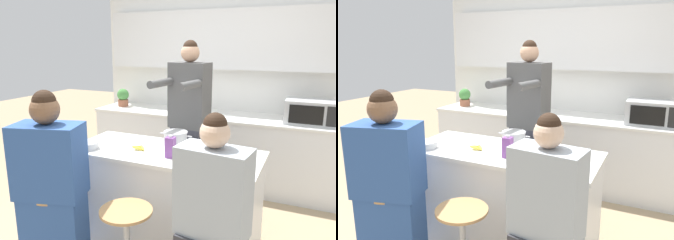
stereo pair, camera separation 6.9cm
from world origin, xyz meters
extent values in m
cube|color=silver|center=(0.00, 1.96, 1.35)|extent=(3.57, 0.06, 2.70)
cube|color=silver|center=(0.00, 1.85, 1.83)|extent=(3.28, 0.16, 0.75)
cube|color=silver|center=(0.00, 1.60, 0.43)|extent=(3.28, 0.64, 0.87)
cube|color=silver|center=(0.00, 1.60, 0.88)|extent=(3.31, 0.67, 0.03)
cube|color=silver|center=(0.00, 0.00, 0.46)|extent=(1.57, 0.65, 0.81)
cube|color=silver|center=(0.00, 0.00, 0.88)|extent=(1.61, 0.69, 0.03)
cylinder|color=#B7BABC|center=(-0.64, -0.62, 0.33)|extent=(0.04, 0.04, 0.63)
cylinder|color=tan|center=(-0.64, -0.62, 0.66)|extent=(0.37, 0.37, 0.02)
cylinder|color=tan|center=(0.00, -0.63, 0.66)|extent=(0.37, 0.37, 0.02)
cylinder|color=tan|center=(0.64, -0.63, 0.66)|extent=(0.37, 0.37, 0.02)
cube|color=#383842|center=(0.01, 0.56, 0.49)|extent=(0.34, 0.26, 0.97)
cube|color=#4C4C4C|center=(0.01, 0.56, 1.29)|extent=(0.39, 0.26, 0.63)
cylinder|color=#4C4C4C|center=(-0.18, 0.30, 1.43)|extent=(0.11, 0.35, 0.07)
cylinder|color=#4C4C4C|center=(0.12, 0.26, 1.43)|extent=(0.11, 0.35, 0.07)
sphere|color=tan|center=(0.01, 0.56, 1.69)|extent=(0.20, 0.20, 0.18)
sphere|color=black|center=(0.01, 0.56, 1.74)|extent=(0.15, 0.15, 0.14)
cube|color=#2D5193|center=(-0.62, -0.66, 0.33)|extent=(0.51, 0.38, 0.67)
cube|color=#2D5193|center=(-0.62, -0.66, 0.94)|extent=(0.55, 0.41, 0.55)
sphere|color=brown|center=(-0.62, -0.66, 1.32)|extent=(0.26, 0.26, 0.21)
sphere|color=black|center=(-0.62, -0.66, 1.38)|extent=(0.21, 0.21, 0.17)
cube|color=#9EA8B2|center=(0.62, -0.66, 0.93)|extent=(0.44, 0.27, 0.54)
sphere|color=#DBB293|center=(0.62, -0.66, 1.29)|extent=(0.19, 0.19, 0.17)
sphere|color=black|center=(0.62, -0.66, 1.34)|extent=(0.15, 0.15, 0.14)
cylinder|color=#B7BABC|center=(0.03, 0.17, 0.96)|extent=(0.20, 0.20, 0.12)
cylinder|color=#B7BABC|center=(0.03, 0.17, 1.02)|extent=(0.21, 0.21, 0.01)
cylinder|color=#B7BABC|center=(-0.10, 0.17, 1.00)|extent=(0.05, 0.01, 0.01)
cylinder|color=#B7BABC|center=(0.15, 0.17, 1.00)|extent=(0.05, 0.01, 0.01)
cylinder|color=#B7BABC|center=(-0.63, -0.22, 0.93)|extent=(0.20, 0.20, 0.06)
cylinder|color=white|center=(0.25, -0.03, 0.94)|extent=(0.08, 0.08, 0.08)
torus|color=white|center=(0.30, -0.03, 0.94)|extent=(0.04, 0.01, 0.04)
ellipsoid|color=yellow|center=(-0.21, -0.09, 0.92)|extent=(0.10, 0.04, 0.04)
ellipsoid|color=yellow|center=(-0.23, -0.06, 0.92)|extent=(0.08, 0.10, 0.04)
ellipsoid|color=yellow|center=(-0.18, -0.06, 0.92)|extent=(0.09, 0.09, 0.04)
cube|color=#7A428E|center=(0.11, -0.13, 0.98)|extent=(0.07, 0.07, 0.16)
cylinder|color=white|center=(0.11, -0.13, 1.07)|extent=(0.03, 0.03, 0.02)
cube|color=#B2B5B7|center=(1.08, 1.56, 1.03)|extent=(0.56, 0.37, 0.27)
cube|color=black|center=(1.03, 1.37, 1.03)|extent=(0.34, 0.01, 0.20)
cube|color=black|center=(1.28, 1.37, 1.03)|extent=(0.10, 0.01, 0.21)
cylinder|color=#93563D|center=(-1.40, 1.60, 0.94)|extent=(0.15, 0.15, 0.10)
sphere|color=#478942|center=(-1.40, 1.60, 1.06)|extent=(0.17, 0.17, 0.17)
camera|label=1|loc=(1.10, -2.36, 1.77)|focal=35.00mm
camera|label=2|loc=(1.16, -2.33, 1.77)|focal=35.00mm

